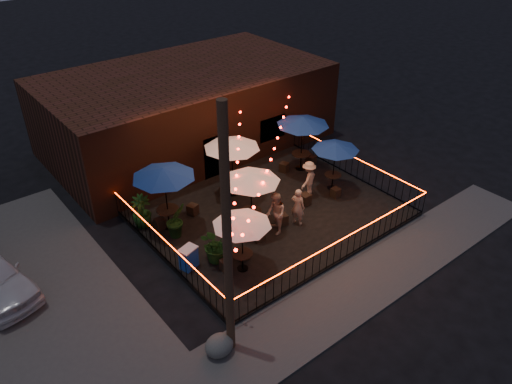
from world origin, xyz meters
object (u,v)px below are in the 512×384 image
cafe_table_2 (251,178)px  cooler (189,258)px  cafe_table_3 (232,145)px  cafe_table_4 (336,147)px  utility_pole (227,243)px  cafe_table_0 (242,222)px  cafe_table_1 (163,173)px  boulder (219,345)px  cafe_table_5 (303,122)px

cafe_table_2 → cooler: 3.82m
cafe_table_3 → cafe_table_4: (3.79, -2.43, -0.34)m
utility_pole → cafe_table_0: bearing=46.9°
cafe_table_2 → cafe_table_3: cafe_table_3 is taller
cafe_table_1 → cafe_table_4: cafe_table_1 is taller
cafe_table_0 → cafe_table_2: bearing=44.8°
utility_pole → cooler: (0.90, 3.80, -3.42)m
utility_pole → cafe_table_4: bearing=26.3°
cafe_table_3 → cafe_table_4: bearing=-32.7°
cafe_table_0 → cooler: bearing=138.6°
cafe_table_1 → boulder: cafe_table_1 is taller
cooler → boulder: size_ratio=0.95×
cafe_table_0 → cafe_table_1: size_ratio=0.84×
utility_pole → cafe_table_2: size_ratio=2.94×
cafe_table_0 → cafe_table_3: cafe_table_3 is taller
cafe_table_3 → boulder: 9.04m
cooler → cafe_table_4: bearing=-11.7°
utility_pole → cafe_table_3: utility_pole is taller
cafe_table_0 → cooler: (-1.46, 1.28, -1.66)m
cafe_table_0 → cafe_table_1: bearing=100.9°
cafe_table_3 → boulder: cafe_table_3 is taller
cafe_table_0 → cafe_table_1: 4.01m
cafe_table_0 → cafe_table_3: size_ratio=0.85×
boulder → cafe_table_1: bearing=72.5°
cafe_table_3 → cafe_table_5: 3.91m
cafe_table_1 → cafe_table_0: bearing=-79.1°
boulder → cafe_table_2: bearing=43.1°
utility_pole → cafe_table_5: size_ratio=2.82×
cafe_table_1 → cafe_table_2: bearing=-38.8°
cafe_table_0 → cafe_table_5: cafe_table_5 is taller
cafe_table_3 → cafe_table_4: size_ratio=1.16×
utility_pole → cooler: size_ratio=9.38×
cafe_table_1 → boulder: bearing=-107.5°
cafe_table_1 → cafe_table_3: 3.52m
cafe_table_4 → cafe_table_5: bearing=87.1°
cafe_table_0 → cafe_table_1: cafe_table_1 is taller
cafe_table_3 → cooler: (-4.20, -3.02, -2.01)m
cafe_table_3 → cafe_table_5: bearing=-3.2°
cafe_table_0 → cooler: size_ratio=2.68×
boulder → cafe_table_5: bearing=34.9°
cafe_table_5 → boulder: cafe_table_5 is taller
cafe_table_2 → cafe_table_5: 5.32m
utility_pole → cafe_table_4: utility_pole is taller
cafe_table_3 → cafe_table_0: bearing=-122.5°
cafe_table_5 → cafe_table_4: bearing=-92.9°
cafe_table_3 → boulder: (-5.52, -6.80, -2.25)m
cafe_table_5 → cooler: cafe_table_5 is taller
boulder → cafe_table_3: bearing=50.9°
cafe_table_0 → cafe_table_2: 2.60m
cafe_table_2 → boulder: cafe_table_2 is taller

